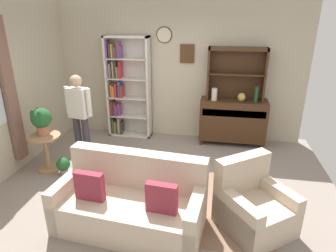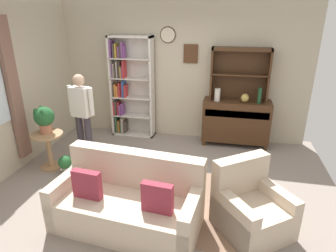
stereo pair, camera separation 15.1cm
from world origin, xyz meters
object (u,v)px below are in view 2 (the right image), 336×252
object	(u,v)px
plant_stand	(49,147)
person_reading	(82,111)
book_stack	(166,170)
armchair_floral	(251,209)
vase_tall	(217,95)
sideboard_hutch	(240,67)
potted_plant_small	(65,163)
bookshelf	(128,88)
sideboard	(236,121)
bottle_wine	(260,96)
potted_plant_large	(44,118)
vase_round	(245,98)
coffee_table	(164,172)
couch_floral	(128,203)

from	to	relation	value
plant_stand	person_reading	size ratio (longest dim) A/B	0.41
person_reading	book_stack	size ratio (longest dim) A/B	9.60
armchair_floral	vase_tall	bearing A→B (deg)	103.45
sideboard_hutch	potted_plant_small	bearing A→B (deg)	-146.06
bookshelf	book_stack	xyz separation A→B (m)	(1.28, -2.16, -0.60)
sideboard	potted_plant_small	bearing A→B (deg)	-147.64
bottle_wine	potted_plant_large	xyz separation A→B (m)	(-3.53, -1.51, -0.17)
vase_round	potted_plant_small	world-z (taller)	vase_round
potted_plant_small	bookshelf	bearing A→B (deg)	74.23
vase_tall	potted_plant_small	xyz separation A→B (m)	(-2.38, -1.67, -0.86)
vase_tall	person_reading	world-z (taller)	person_reading
sideboard	vase_round	xyz separation A→B (m)	(0.13, -0.07, 0.50)
potted_plant_large	book_stack	size ratio (longest dim) A/B	2.80
armchair_floral	plant_stand	distance (m)	3.42
sideboard	bookshelf	bearing A→B (deg)	177.88
sideboard	person_reading	distance (m)	2.95
potted_plant_small	coffee_table	size ratio (longest dim) A/B	0.38
bookshelf	potted_plant_large	size ratio (longest dim) A/B	4.61
book_stack	vase_round	bearing A→B (deg)	61.31
plant_stand	coffee_table	distance (m)	2.12
bottle_wine	plant_stand	distance (m)	3.89
coffee_table	plant_stand	bearing A→B (deg)	170.44
bookshelf	vase_tall	world-z (taller)	bookshelf
sideboard_hutch	potted_plant_small	size ratio (longest dim) A/B	3.61
sideboard	couch_floral	world-z (taller)	sideboard
plant_stand	potted_plant_small	distance (m)	0.42
sideboard_hutch	armchair_floral	distance (m)	2.93
book_stack	potted_plant_small	bearing A→B (deg)	169.97
plant_stand	coffee_table	bearing A→B (deg)	-9.56
couch_floral	armchair_floral	size ratio (longest dim) A/B	1.75
coffee_table	vase_tall	bearing A→B (deg)	71.83
potted_plant_large	coffee_table	size ratio (longest dim) A/B	0.57
vase_tall	book_stack	bearing A→B (deg)	-106.16
sideboard_hutch	vase_round	size ratio (longest dim) A/B	6.47
vase_tall	bookshelf	bearing A→B (deg)	174.97
sideboard_hutch	plant_stand	distance (m)	3.76
bookshelf	coffee_table	distance (m)	2.51
vase_round	bottle_wine	bearing A→B (deg)	-4.95
sideboard	couch_floral	distance (m)	3.05
potted_plant_large	armchair_floral	bearing A→B (deg)	-15.51
bookshelf	bottle_wine	xyz separation A→B (m)	(2.64, -0.17, 0.03)
potted_plant_small	person_reading	bearing A→B (deg)	81.24
vase_tall	book_stack	size ratio (longest dim) A/B	1.49
bookshelf	potted_plant_small	distance (m)	2.10
person_reading	coffee_table	size ratio (longest dim) A/B	1.95
bottle_wine	potted_plant_large	distance (m)	3.85
potted_plant_small	book_stack	xyz separation A→B (m)	(1.80, -0.32, 0.27)
person_reading	vase_tall	bearing A→B (deg)	25.49
coffee_table	book_stack	size ratio (longest dim) A/B	4.92
person_reading	potted_plant_small	bearing A→B (deg)	-98.76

